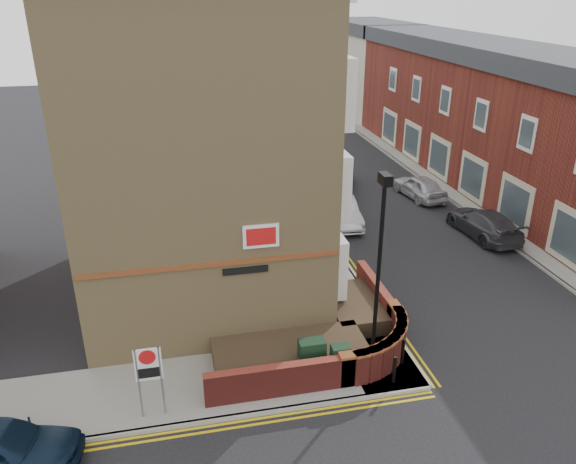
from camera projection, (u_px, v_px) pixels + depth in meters
The scene contains 27 objects.
ground at pixel (333, 404), 16.10m from camera, with size 120.00×120.00×0.00m, color black.
pavement_corner at pixel (206, 386), 16.73m from camera, with size 13.00×3.00×0.12m, color gray.
pavement_main at pixel (285, 202), 30.75m from camera, with size 2.00×32.00×0.12m, color gray.
pavement_far at pixel (496, 206), 30.21m from camera, with size 4.00×40.00×0.12m, color gray.
kerb_side at pixel (210, 421), 15.39m from camera, with size 13.00×0.15×0.12m, color gray.
kerb_main_near at pixel (303, 201), 30.94m from camera, with size 0.15×32.00×0.12m, color gray.
kerb_main_far at pixel (462, 209), 29.82m from camera, with size 0.15×40.00×0.12m, color gray.
yellow_lines_side at pixel (211, 429), 15.19m from camera, with size 13.00×0.28×0.01m, color gold.
yellow_lines_main at pixel (307, 201), 31.01m from camera, with size 0.28×32.00×0.01m, color gold.
corner_building at pixel (199, 130), 20.15m from camera, with size 8.95×10.40×13.60m.
garden_wall at pixel (311, 352), 18.33m from camera, with size 6.80×6.00×1.20m, color maroon, non-canonical shape.
lamppost at pixel (378, 276), 16.12m from camera, with size 0.25×0.50×6.30m.
utility_cabinet_large at pixel (312, 357), 16.91m from camera, with size 0.80×0.45×1.20m, color black.
utility_cabinet_small at pixel (340, 361), 16.82m from camera, with size 0.55×0.40×1.10m, color black.
bollard_near at pixel (394, 370), 16.62m from camera, with size 0.11×0.11×0.90m, color black.
bollard_far at pixel (403, 351), 17.45m from camera, with size 0.11×0.11×0.90m, color black.
zone_sign at pixel (149, 370), 14.90m from camera, with size 0.72×0.07×2.20m.
far_terrace at pixel (492, 115), 32.46m from camera, with size 5.40×30.40×8.00m.
far_terrace_cream at pixel (368, 67), 51.20m from camera, with size 5.40×12.40×8.00m.
tree_near at pixel (293, 126), 27.11m from camera, with size 3.64×3.65×6.70m.
tree_mid at pixel (264, 88), 34.05m from camera, with size 4.03×4.03×7.42m.
tree_far at pixel (245, 74), 41.31m from camera, with size 3.81×3.81×7.00m.
traffic_light_assembly at pixel (263, 117), 37.75m from camera, with size 0.20×0.16×4.20m.
silver_car_near at pixel (340, 210), 27.97m from camera, with size 1.44×4.12×1.36m, color #B7B9C0.
red_car_main at pixel (331, 179), 32.20m from camera, with size 2.42×5.26×1.46m, color maroon.
grey_car_far at pixel (484, 223), 26.55m from camera, with size 1.81×4.45×1.29m, color #34343A.
silver_car_far at pixel (420, 187), 31.29m from camera, with size 1.52×3.78×1.29m, color #B8B9C1.
Camera 1 is at (-3.97, -12.13, 11.05)m, focal length 35.00 mm.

